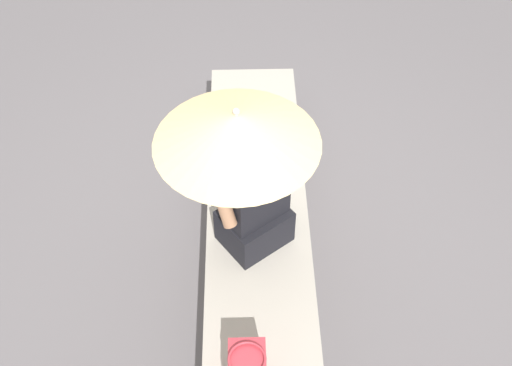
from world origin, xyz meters
The scene contains 5 objects.
ground_plane centered at (0.00, 0.00, 0.00)m, with size 14.00×14.00×0.00m, color #605B5E.
stone_bench centered at (0.00, 0.00, 0.22)m, with size 2.62×0.57×0.43m, color #A8A093.
person_seated centered at (-0.19, 0.02, 0.82)m, with size 0.44×0.50×0.90m.
parasol centered at (-0.27, 0.10, 1.33)m, with size 0.76×0.76×1.02m.
magazine centered at (0.66, -0.04, 0.44)m, with size 0.28×0.20×0.01m, color #D83866.
Camera 1 is at (-2.34, 0.07, 3.26)m, focal length 45.10 mm.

